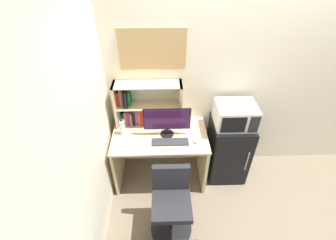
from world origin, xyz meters
The scene contains 12 objects.
wall_back centered at (0.40, 0.02, 1.30)m, with size 6.40×0.04×2.60m, color silver.
wall_left centered at (-1.62, -1.60, 1.30)m, with size 0.04×4.40×2.60m, color silver.
desk centered at (-0.97, -0.34, 0.53)m, with size 1.16×0.68×0.78m.
hutch_bookshelf centered at (-1.22, -0.10, 1.06)m, with size 0.81×0.23×0.58m.
monitor centered at (-0.88, -0.33, 0.99)m, with size 0.55×0.16×0.38m.
keyboard centered at (-0.85, -0.48, 0.79)m, with size 0.43×0.12×0.02m, color #333338.
computer_mouse centered at (-0.55, -0.48, 0.80)m, with size 0.06×0.08×0.04m, color silver.
water_bottle centered at (-1.42, -0.31, 0.88)m, with size 0.07×0.07×0.22m.
mini_fridge centered at (-0.07, -0.27, 0.43)m, with size 0.50×0.52×0.87m.
microwave centered at (-0.07, -0.27, 1.01)m, with size 0.47×0.39×0.28m.
desk_chair centered at (-0.86, -1.06, 0.40)m, with size 0.47×0.47×0.87m.
wall_corkboard centered at (-1.03, -0.01, 1.72)m, with size 0.74×0.02×0.46m, color tan.
Camera 1 is at (-0.93, -2.52, 2.69)m, focal length 25.40 mm.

